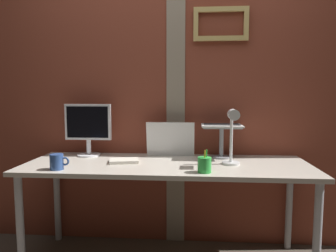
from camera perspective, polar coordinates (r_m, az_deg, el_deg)
The scene contains 10 objects.
brick_wall_back at distance 2.57m, azimuth 0.70°, elevation 6.67°, with size 3.68×0.16×2.48m.
desk at distance 2.24m, azimuth -0.20°, elevation -8.39°, with size 1.97×0.68×0.72m.
monitor at distance 2.53m, azimuth -14.15°, elevation 0.05°, with size 0.36×0.18×0.40m.
laptop_stand at distance 2.41m, azimuth 9.59°, elevation -1.90°, with size 0.28×0.22×0.24m.
laptop at distance 2.47m, azimuth 9.49°, elevation 1.39°, with size 0.30×0.32×0.22m.
whiteboard_panel at distance 2.44m, azimuth 0.54°, elevation -2.40°, with size 0.37×0.02×0.27m, color white.
desk_lamp at distance 2.14m, azimuth 11.51°, elevation -0.86°, with size 0.12×0.20×0.38m.
pen_cup at distance 1.97m, azimuth 6.57°, elevation -6.93°, with size 0.08×0.08×0.14m.
coffee_mug at distance 2.15m, azimuth -19.30°, elevation -6.10°, with size 0.12×0.09×0.10m.
paper_clutter_stack at distance 2.27m, azimuth -7.91°, elevation -6.23°, with size 0.20×0.14×0.02m, color silver.
Camera 1 is at (0.17, -2.16, 1.21)m, focal length 33.92 mm.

